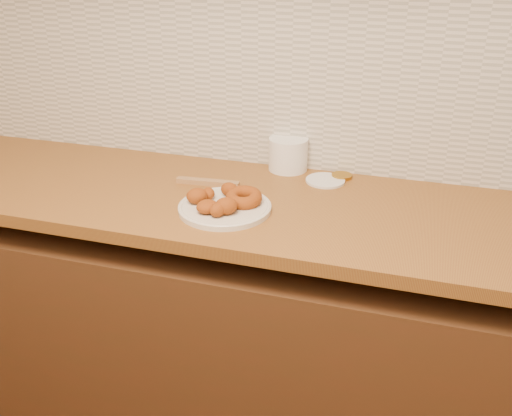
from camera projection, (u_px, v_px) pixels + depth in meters
The scene contains 11 objects.
wall_back at pixel (367, 33), 1.64m from camera, with size 4.00×0.02×2.70m, color #C3B198.
base_cabinet at pixel (331, 349), 1.79m from camera, with size 3.60×0.60×0.77m, color #4C2915.
butcher_block at pixel (140, 190), 1.74m from camera, with size 2.30×0.62×0.04m, color brown.
backsplash at pixel (362, 84), 1.69m from camera, with size 3.60×0.02×0.60m, color beige.
donut_plate at pixel (225, 208), 1.56m from camera, with size 0.27×0.27×0.02m, color beige.
ring_donut at pixel (244, 197), 1.56m from camera, with size 0.11×0.11×0.04m, color brown.
fried_dough_chunks at pixel (214, 201), 1.53m from camera, with size 0.19×0.19×0.05m.
plastic_tub at pixel (288, 154), 1.83m from camera, with size 0.13×0.13×0.11m, color white.
tub_lid at pixel (325, 181), 1.75m from camera, with size 0.13×0.13×0.01m, color silver.
brass_jar_lid at pixel (342, 176), 1.78m from camera, with size 0.07×0.07×0.01m, color #A77B23.
wooden_utensil at pixel (208, 182), 1.73m from camera, with size 0.21×0.03×0.02m, color #9B6F43.
Camera 1 is at (0.17, 0.27, 1.58)m, focal length 38.00 mm.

